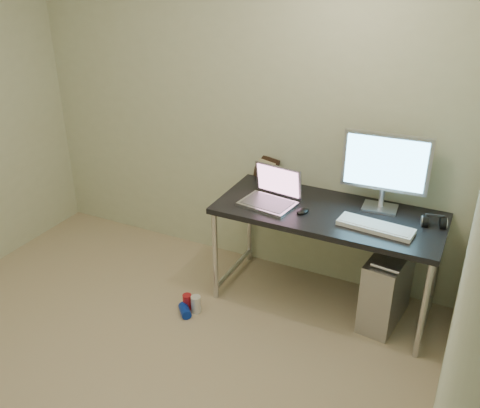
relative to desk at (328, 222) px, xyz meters
name	(u,v)px	position (x,y,z in m)	size (l,w,h in m)	color
floor	(107,393)	(-0.86, -1.41, -0.67)	(3.50, 3.50, 0.00)	tan
wall_back	(237,111)	(-0.86, 0.34, 0.58)	(3.50, 0.02, 2.50)	beige
wall_right	(459,298)	(0.89, -1.41, 0.58)	(0.02, 3.50, 2.50)	beige
desk	(328,222)	(0.00, 0.00, 0.00)	(1.53, 0.67, 0.75)	black
tower_computer	(387,288)	(0.45, -0.01, -0.41)	(0.28, 0.52, 0.55)	#A3A3A7
cable_a	(391,249)	(0.40, 0.29, -0.27)	(0.01, 0.01, 0.70)	black
cable_b	(402,256)	(0.49, 0.27, -0.29)	(0.01, 0.01, 0.72)	black
can_red	(187,302)	(-0.84, -0.51, -0.61)	(0.07, 0.07, 0.12)	#AE181F
can_white	(196,304)	(-0.77, -0.52, -0.60)	(0.07, 0.07, 0.13)	silver
can_blue	(185,311)	(-0.82, -0.58, -0.63)	(0.07, 0.07, 0.13)	#0A2AAA
laptop	(272,195)	(-0.40, -0.05, 0.14)	(0.40, 0.34, 0.25)	silver
monitor	(385,166)	(0.30, 0.19, 0.40)	(0.57, 0.18, 0.54)	silver
keyboard	(376,227)	(0.34, -0.11, 0.10)	(0.48, 0.16, 0.03)	white
mouse_right	(408,232)	(0.54, -0.09, 0.10)	(0.06, 0.10, 0.03)	black
mouse_left	(303,210)	(-0.15, -0.10, 0.10)	(0.07, 0.11, 0.04)	black
headphones	(434,222)	(0.67, 0.09, 0.11)	(0.17, 0.10, 0.10)	black
picture_frame	(267,168)	(-0.60, 0.31, 0.17)	(0.22, 0.03, 0.18)	black
webcam	(285,173)	(-0.43, 0.27, 0.18)	(0.05, 0.04, 0.13)	silver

